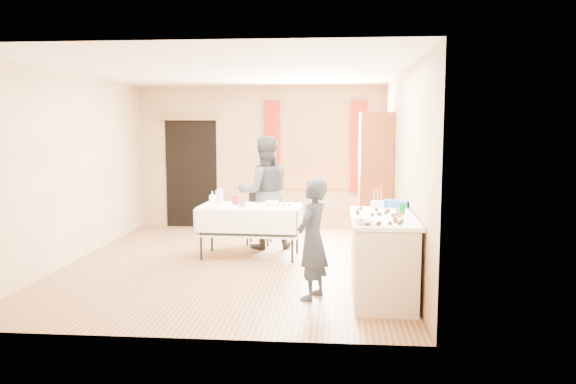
# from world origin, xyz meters

# --- Properties ---
(floor) EXTENTS (4.50, 5.50, 0.02)m
(floor) POSITION_xyz_m (0.00, 0.00, -0.01)
(floor) COLOR #9E7047
(floor) RESTS_ON ground
(ceiling) EXTENTS (4.50, 5.50, 0.02)m
(ceiling) POSITION_xyz_m (0.00, 0.00, 2.61)
(ceiling) COLOR white
(ceiling) RESTS_ON floor
(wall_back) EXTENTS (4.50, 0.02, 2.60)m
(wall_back) POSITION_xyz_m (0.00, 2.76, 1.30)
(wall_back) COLOR tan
(wall_back) RESTS_ON floor
(wall_front) EXTENTS (4.50, 0.02, 2.60)m
(wall_front) POSITION_xyz_m (0.00, -2.76, 1.30)
(wall_front) COLOR tan
(wall_front) RESTS_ON floor
(wall_left) EXTENTS (0.02, 5.50, 2.60)m
(wall_left) POSITION_xyz_m (-2.26, 0.00, 1.30)
(wall_left) COLOR tan
(wall_left) RESTS_ON floor
(wall_right) EXTENTS (0.02, 5.50, 2.60)m
(wall_right) POSITION_xyz_m (2.26, 0.00, 1.30)
(wall_right) COLOR tan
(wall_right) RESTS_ON floor
(window_frame) EXTENTS (1.32, 0.06, 1.52)m
(window_frame) POSITION_xyz_m (1.00, 2.72, 1.50)
(window_frame) COLOR olive
(window_frame) RESTS_ON wall_back
(window_pane) EXTENTS (1.20, 0.02, 1.40)m
(window_pane) POSITION_xyz_m (1.00, 2.71, 1.50)
(window_pane) COLOR white
(window_pane) RESTS_ON wall_back
(curtain_left) EXTENTS (0.28, 0.06, 1.65)m
(curtain_left) POSITION_xyz_m (0.22, 2.67, 1.50)
(curtain_left) COLOR maroon
(curtain_left) RESTS_ON wall_back
(curtain_right) EXTENTS (0.28, 0.06, 1.65)m
(curtain_right) POSITION_xyz_m (1.78, 2.67, 1.50)
(curtain_right) COLOR maroon
(curtain_right) RESTS_ON wall_back
(doorway) EXTENTS (0.95, 0.04, 2.00)m
(doorway) POSITION_xyz_m (-1.30, 2.73, 1.00)
(doorway) COLOR black
(doorway) RESTS_ON floor
(door_lintel) EXTENTS (1.05, 0.06, 0.08)m
(door_lintel) POSITION_xyz_m (-1.30, 2.70, 2.02)
(door_lintel) COLOR olive
(door_lintel) RESTS_ON wall_back
(cabinet) EXTENTS (0.50, 0.60, 2.08)m
(cabinet) POSITION_xyz_m (1.99, 1.28, 1.04)
(cabinet) COLOR brown
(cabinet) RESTS_ON floor
(counter) EXTENTS (0.69, 1.45, 0.91)m
(counter) POSITION_xyz_m (1.89, -1.38, 0.45)
(counter) COLOR beige
(counter) RESTS_ON floor
(party_table) EXTENTS (1.48, 0.81, 0.75)m
(party_table) POSITION_xyz_m (0.16, 0.40, 0.45)
(party_table) COLOR black
(party_table) RESTS_ON floor
(chair) EXTENTS (0.39, 0.39, 0.92)m
(chair) POSITION_xyz_m (0.16, 1.31, 0.27)
(chair) COLOR black
(chair) RESTS_ON floor
(girl) EXTENTS (0.70, 0.65, 1.32)m
(girl) POSITION_xyz_m (1.13, -1.48, 0.66)
(girl) COLOR #21293A
(girl) RESTS_ON floor
(woman) EXTENTS (1.16, 1.07, 1.72)m
(woman) POSITION_xyz_m (0.29, 1.02, 0.86)
(woman) COLOR black
(woman) RESTS_ON floor
(soda_can) EXTENTS (0.09, 0.09, 0.12)m
(soda_can) POSITION_xyz_m (2.11, -1.25, 0.97)
(soda_can) COLOR #027A30
(soda_can) RESTS_ON counter
(mixing_bowl) EXTENTS (0.30, 0.30, 0.05)m
(mixing_bowl) POSITION_xyz_m (1.66, -1.92, 0.93)
(mixing_bowl) COLOR white
(mixing_bowl) RESTS_ON counter
(foam_block) EXTENTS (0.15, 0.10, 0.08)m
(foam_block) POSITION_xyz_m (1.88, -0.77, 0.95)
(foam_block) COLOR white
(foam_block) RESTS_ON counter
(blue_basket) EXTENTS (0.34, 0.27, 0.08)m
(blue_basket) POSITION_xyz_m (2.10, -0.68, 0.95)
(blue_basket) COLOR blue
(blue_basket) RESTS_ON counter
(pitcher) EXTENTS (0.12, 0.12, 0.22)m
(pitcher) POSITION_xyz_m (-0.27, 0.35, 0.86)
(pitcher) COLOR silver
(pitcher) RESTS_ON party_table
(cup_red) EXTENTS (0.14, 0.14, 0.11)m
(cup_red) POSITION_xyz_m (-0.06, 0.48, 0.80)
(cup_red) COLOR red
(cup_red) RESTS_ON party_table
(cup_rainbow) EXTENTS (0.15, 0.15, 0.12)m
(cup_rainbow) POSITION_xyz_m (0.08, 0.24, 0.81)
(cup_rainbow) COLOR red
(cup_rainbow) RESTS_ON party_table
(small_bowl) EXTENTS (0.30, 0.30, 0.06)m
(small_bowl) POSITION_xyz_m (0.47, 0.47, 0.78)
(small_bowl) COLOR white
(small_bowl) RESTS_ON party_table
(pastry_tray) EXTENTS (0.32, 0.26, 0.02)m
(pastry_tray) POSITION_xyz_m (0.66, 0.25, 0.76)
(pastry_tray) COLOR white
(pastry_tray) RESTS_ON party_table
(bottle) EXTENTS (0.08, 0.08, 0.17)m
(bottle) POSITION_xyz_m (-0.44, 0.63, 0.84)
(bottle) COLOR white
(bottle) RESTS_ON party_table
(cake_balls) EXTENTS (0.51, 1.06, 0.04)m
(cake_balls) POSITION_xyz_m (1.89, -1.50, 0.93)
(cake_balls) COLOR #3F2314
(cake_balls) RESTS_ON counter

